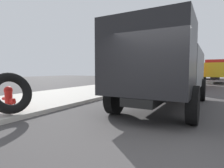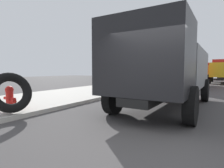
{
  "view_description": "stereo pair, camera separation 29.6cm",
  "coord_description": "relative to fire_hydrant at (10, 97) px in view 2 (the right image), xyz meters",
  "views": [
    {
      "loc": [
        -3.36,
        -1.1,
        1.52
      ],
      "look_at": [
        3.01,
        2.48,
        0.97
      ],
      "focal_mm": 28.99,
      "sensor_mm": 36.0,
      "label": 1
    },
    {
      "loc": [
        -3.21,
        -1.36,
        1.52
      ],
      "look_at": [
        3.01,
        2.48,
        0.97
      ],
      "focal_mm": 28.99,
      "sensor_mm": 36.0,
      "label": 2
    }
  ],
  "objects": [
    {
      "name": "fire_hydrant",
      "position": [
        0.0,
        0.0,
        0.0
      ],
      "size": [
        0.28,
        0.62,
        0.84
      ],
      "color": "red",
      "rests_on": "sidewalk_curb"
    },
    {
      "name": "dump_truck_red",
      "position": [
        14.45,
        -3.54,
        1.02
      ],
      "size": [
        7.06,
        2.93,
        3.0
      ],
      "color": "red",
      "rests_on": "ground"
    },
    {
      "name": "loose_tire",
      "position": [
        -0.27,
        -0.57,
        0.23
      ],
      "size": [
        1.42,
        0.91,
        1.35
      ],
      "primitive_type": "torus",
      "rotation": [
        1.25,
        0.0,
        -0.18
      ],
      "color": "black",
      "rests_on": "sidewalk_curb"
    },
    {
      "name": "dump_truck_orange",
      "position": [
        33.13,
        -4.95,
        1.02
      ],
      "size": [
        7.04,
        2.89,
        3.0
      ],
      "color": "orange",
      "rests_on": "ground"
    },
    {
      "name": "ground_plane",
      "position": [
        -0.23,
        -4.96,
        -0.59
      ],
      "size": [
        80.0,
        80.0,
        0.0
      ],
      "primitive_type": "plane",
      "color": "#423F3F"
    },
    {
      "name": "dump_truck_gray",
      "position": [
        4.0,
        -4.33,
        1.02
      ],
      "size": [
        7.0,
        2.81,
        3.0
      ],
      "color": "slate",
      "rests_on": "ground"
    },
    {
      "name": "dump_truck_yellow",
      "position": [
        22.68,
        -6.22,
        1.02
      ],
      "size": [
        7.02,
        2.84,
        3.0
      ],
      "color": "gold",
      "rests_on": "ground"
    }
  ]
}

